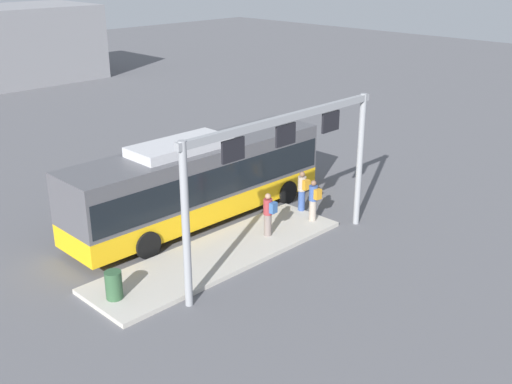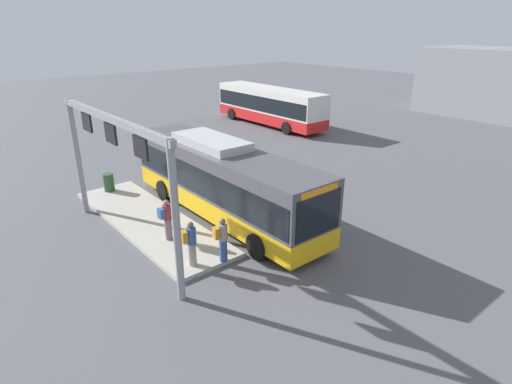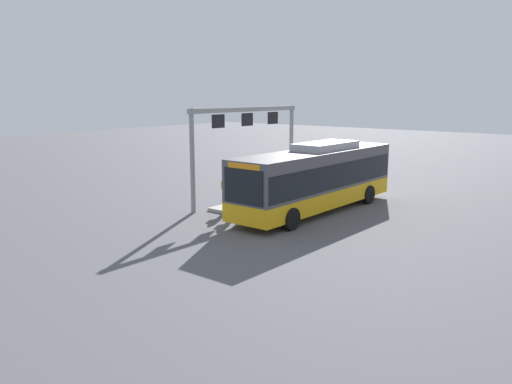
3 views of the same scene
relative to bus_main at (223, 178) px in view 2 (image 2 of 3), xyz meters
name	(u,v)px [view 2 (image 2 of 3)]	position (x,y,z in m)	size (l,w,h in m)	color
ground_plane	(224,216)	(0.01, 0.00, -1.81)	(120.00, 120.00, 0.00)	#56565B
platform_curb	(149,221)	(-1.55, -2.92, -1.73)	(10.00, 2.80, 0.16)	#B2ADA3
bus_main	(223,178)	(0.00, 0.00, 0.00)	(11.27, 2.78, 3.46)	#EAAD14
bus_background_left	(270,104)	(-12.49, 13.85, -0.03)	(11.26, 2.79, 3.10)	red
person_boarding	(222,239)	(3.36, -2.48, -0.76)	(0.39, 0.56, 1.67)	#334C8C
person_waiting_near	(191,243)	(2.88, -3.46, -0.76)	(0.39, 0.56, 1.67)	gray
person_waiting_mid	(167,219)	(0.65, -3.16, -0.76)	(0.36, 0.54, 1.67)	slate
platform_sign_gantry	(113,155)	(-0.12, -4.62, 1.92)	(8.93, 0.24, 5.20)	gray
trash_bin	(109,182)	(-5.90, -2.91, -1.20)	(0.52, 0.52, 0.90)	#2D5133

